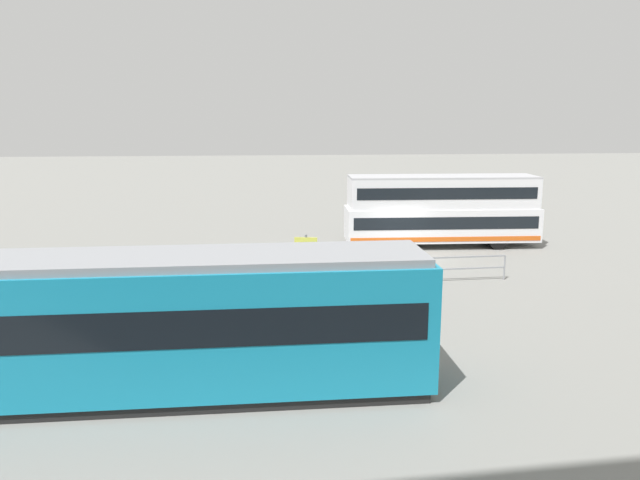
# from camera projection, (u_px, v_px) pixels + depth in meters

# --- Properties ---
(ground_plane) EXTENTS (160.00, 160.00, 0.00)m
(ground_plane) POSITION_uv_depth(u_px,v_px,m) (405.00, 258.00, 29.79)
(ground_plane) COLOR gray
(double_decker_bus) EXTENTS (10.20, 2.78, 3.76)m
(double_decker_bus) POSITION_uv_depth(u_px,v_px,m) (441.00, 210.00, 32.28)
(double_decker_bus) COLOR white
(double_decker_bus) RESTS_ON ground
(tram_yellow) EXTENTS (15.72, 2.72, 3.57)m
(tram_yellow) POSITION_uv_depth(u_px,v_px,m) (110.00, 325.00, 14.79)
(tram_yellow) COLOR teal
(tram_yellow) RESTS_ON ground
(pedestrian_near_railing) EXTENTS (0.36, 0.32, 1.61)m
(pedestrian_near_railing) POSITION_uv_depth(u_px,v_px,m) (300.00, 257.00, 25.97)
(pedestrian_near_railing) COLOR #4C3F2D
(pedestrian_near_railing) RESTS_ON ground
(pedestrian_crossing) EXTENTS (0.43, 0.43, 1.67)m
(pedestrian_crossing) POSITION_uv_depth(u_px,v_px,m) (418.00, 286.00, 21.47)
(pedestrian_crossing) COLOR #33384C
(pedestrian_crossing) RESTS_ON ground
(pedestrian_railing) EXTENTS (8.64, 0.46, 1.08)m
(pedestrian_railing) POSITION_uv_depth(u_px,v_px,m) (406.00, 266.00, 25.18)
(pedestrian_railing) COLOR gray
(pedestrian_railing) RESTS_ON ground
(info_sign) EXTENTS (0.91, 0.21, 2.20)m
(info_sign) POSITION_uv_depth(u_px,v_px,m) (306.00, 252.00, 24.33)
(info_sign) COLOR slate
(info_sign) RESTS_ON ground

